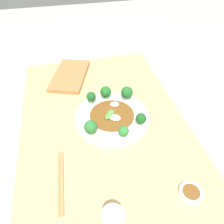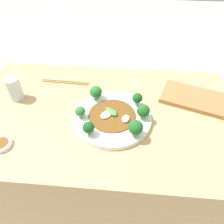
{
  "view_description": "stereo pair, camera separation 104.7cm",
  "coord_description": "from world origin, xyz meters",
  "px_view_note": "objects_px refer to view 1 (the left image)",
  "views": [
    {
      "loc": [
        0.6,
        -0.11,
        1.39
      ],
      "look_at": [
        -0.05,
        0.04,
        0.76
      ],
      "focal_mm": 35.0,
      "sensor_mm": 36.0,
      "label": 1
    },
    {
      "loc": [
        -0.1,
        0.66,
        1.36
      ],
      "look_at": [
        -0.05,
        0.04,
        0.76
      ],
      "focal_mm": 35.0,
      "sensor_mm": 36.0,
      "label": 2
    }
  ],
  "objects_px": {
    "broccoli_east": "(124,131)",
    "drinking_glass": "(113,223)",
    "broccoli_west": "(106,92)",
    "cutting_board": "(70,75)",
    "stirfry_center": "(112,114)",
    "chopsticks": "(61,181)",
    "broccoli_southwest": "(91,97)",
    "broccoli_northwest": "(127,93)",
    "sauce_dish": "(191,193)",
    "broccoli_northeast": "(141,118)",
    "plate": "(112,117)",
    "broccoli_southeast": "(91,127)"
  },
  "relations": [
    {
      "from": "broccoli_east",
      "to": "cutting_board",
      "type": "height_order",
      "value": "broccoli_east"
    },
    {
      "from": "broccoli_northwest",
      "to": "cutting_board",
      "type": "xyz_separation_m",
      "value": [
        -0.27,
        -0.24,
        -0.05
      ]
    },
    {
      "from": "cutting_board",
      "to": "broccoli_west",
      "type": "bearing_deg",
      "value": 31.61
    },
    {
      "from": "plate",
      "to": "drinking_glass",
      "type": "distance_m",
      "value": 0.45
    },
    {
      "from": "broccoli_southeast",
      "to": "broccoli_southwest",
      "type": "height_order",
      "value": "broccoli_southeast"
    },
    {
      "from": "plate",
      "to": "broccoli_west",
      "type": "height_order",
      "value": "broccoli_west"
    },
    {
      "from": "broccoli_east",
      "to": "cutting_board",
      "type": "relative_size",
      "value": 0.15
    },
    {
      "from": "broccoli_northwest",
      "to": "cutting_board",
      "type": "relative_size",
      "value": 0.19
    },
    {
      "from": "broccoli_southwest",
      "to": "broccoli_southeast",
      "type": "bearing_deg",
      "value": -9.45
    },
    {
      "from": "stirfry_center",
      "to": "chopsticks",
      "type": "height_order",
      "value": "stirfry_center"
    },
    {
      "from": "broccoli_west",
      "to": "chopsticks",
      "type": "distance_m",
      "value": 0.44
    },
    {
      "from": "drinking_glass",
      "to": "cutting_board",
      "type": "height_order",
      "value": "drinking_glass"
    },
    {
      "from": "sauce_dish",
      "to": "broccoli_northeast",
      "type": "bearing_deg",
      "value": -167.75
    },
    {
      "from": "chopsticks",
      "to": "plate",
      "type": "bearing_deg",
      "value": 137.13
    },
    {
      "from": "broccoli_northwest",
      "to": "sauce_dish",
      "type": "height_order",
      "value": "broccoli_northwest"
    },
    {
      "from": "broccoli_west",
      "to": "drinking_glass",
      "type": "height_order",
      "value": "drinking_glass"
    },
    {
      "from": "broccoli_southeast",
      "to": "drinking_glass",
      "type": "bearing_deg",
      "value": 0.96
    },
    {
      "from": "broccoli_west",
      "to": "drinking_glass",
      "type": "relative_size",
      "value": 0.58
    },
    {
      "from": "broccoli_southwest",
      "to": "broccoli_west",
      "type": "bearing_deg",
      "value": 108.54
    },
    {
      "from": "stirfry_center",
      "to": "drinking_glass",
      "type": "bearing_deg",
      "value": -12.43
    },
    {
      "from": "drinking_glass",
      "to": "chopsticks",
      "type": "distance_m",
      "value": 0.24
    },
    {
      "from": "broccoli_northeast",
      "to": "drinking_glass",
      "type": "bearing_deg",
      "value": -28.8
    },
    {
      "from": "stirfry_center",
      "to": "broccoli_northwest",
      "type": "bearing_deg",
      "value": 135.36
    },
    {
      "from": "broccoli_west",
      "to": "sauce_dish",
      "type": "relative_size",
      "value": 0.81
    },
    {
      "from": "broccoli_northeast",
      "to": "broccoli_southeast",
      "type": "distance_m",
      "value": 0.2
    },
    {
      "from": "stirfry_center",
      "to": "broccoli_southwest",
      "type": "bearing_deg",
      "value": -142.75
    },
    {
      "from": "broccoli_west",
      "to": "broccoli_southwest",
      "type": "bearing_deg",
      "value": -71.46
    },
    {
      "from": "plate",
      "to": "broccoli_west",
      "type": "relative_size",
      "value": 5.28
    },
    {
      "from": "drinking_glass",
      "to": "sauce_dish",
      "type": "relative_size",
      "value": 1.4
    },
    {
      "from": "plate",
      "to": "sauce_dish",
      "type": "height_order",
      "value": "plate"
    },
    {
      "from": "broccoli_east",
      "to": "drinking_glass",
      "type": "xyz_separation_m",
      "value": [
        0.31,
        -0.11,
        0.0
      ]
    },
    {
      "from": "plate",
      "to": "drinking_glass",
      "type": "relative_size",
      "value": 3.04
    },
    {
      "from": "drinking_glass",
      "to": "broccoli_southeast",
      "type": "bearing_deg",
      "value": -179.04
    },
    {
      "from": "broccoli_southwest",
      "to": "drinking_glass",
      "type": "xyz_separation_m",
      "value": [
        0.54,
        -0.02,
        -0.01
      ]
    },
    {
      "from": "broccoli_southwest",
      "to": "sauce_dish",
      "type": "distance_m",
      "value": 0.55
    },
    {
      "from": "drinking_glass",
      "to": "cutting_board",
      "type": "xyz_separation_m",
      "value": [
        -0.8,
        -0.05,
        -0.04
      ]
    },
    {
      "from": "broccoli_southeast",
      "to": "broccoli_northeast",
      "type": "bearing_deg",
      "value": 90.55
    },
    {
      "from": "broccoli_southeast",
      "to": "drinking_glass",
      "type": "xyz_separation_m",
      "value": [
        0.36,
        0.01,
        -0.0
      ]
    },
    {
      "from": "broccoli_northwest",
      "to": "stirfry_center",
      "type": "bearing_deg",
      "value": -44.64
    },
    {
      "from": "broccoli_northeast",
      "to": "drinking_glass",
      "type": "distance_m",
      "value": 0.41
    },
    {
      "from": "broccoli_west",
      "to": "stirfry_center",
      "type": "xyz_separation_m",
      "value": [
        0.12,
        0.0,
        -0.03
      ]
    },
    {
      "from": "plate",
      "to": "stirfry_center",
      "type": "relative_size",
      "value": 1.67
    },
    {
      "from": "broccoli_east",
      "to": "broccoli_southwest",
      "type": "xyz_separation_m",
      "value": [
        -0.22,
        -0.09,
        0.01
      ]
    },
    {
      "from": "stirfry_center",
      "to": "chopsticks",
      "type": "distance_m",
      "value": 0.35
    },
    {
      "from": "broccoli_southwest",
      "to": "chopsticks",
      "type": "distance_m",
      "value": 0.39
    },
    {
      "from": "stirfry_center",
      "to": "cutting_board",
      "type": "relative_size",
      "value": 0.57
    },
    {
      "from": "broccoli_northeast",
      "to": "broccoli_northwest",
      "type": "relative_size",
      "value": 0.87
    },
    {
      "from": "broccoli_west",
      "to": "cutting_board",
      "type": "xyz_separation_m",
      "value": [
        -0.24,
        -0.15,
        -0.04
      ]
    },
    {
      "from": "broccoli_northwest",
      "to": "stirfry_center",
      "type": "xyz_separation_m",
      "value": [
        0.09,
        -0.09,
        -0.03
      ]
    },
    {
      "from": "broccoli_northeast",
      "to": "broccoli_northwest",
      "type": "distance_m",
      "value": 0.17
    }
  ]
}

